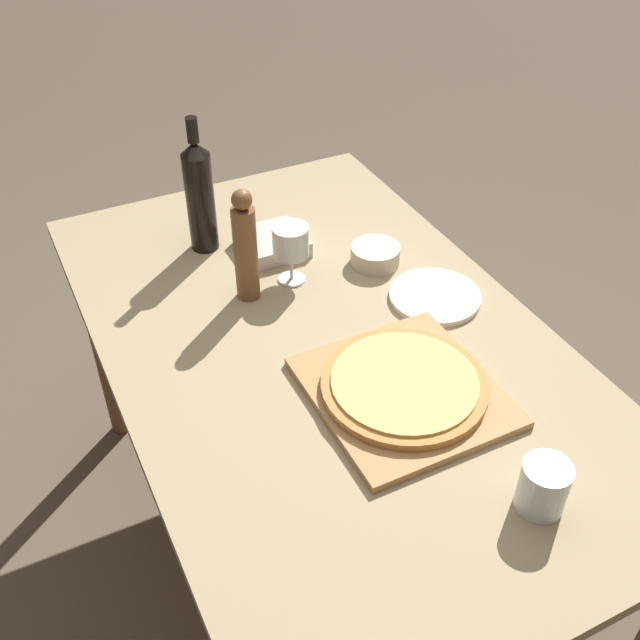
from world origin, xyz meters
name	(u,v)px	position (x,y,z in m)	size (l,w,h in m)	color
ground_plane	(326,547)	(0.00, 0.00, 0.00)	(12.00, 12.00, 0.00)	brown
dining_table	(328,371)	(0.00, 0.00, 0.68)	(0.92, 1.53, 0.78)	#9E8966
cutting_board	(403,392)	(0.06, -0.22, 0.79)	(0.35, 0.38, 0.02)	#A87A47
pizza	(404,384)	(0.06, -0.22, 0.81)	(0.33, 0.33, 0.02)	#BC7A3D
wine_bottle	(200,195)	(-0.12, 0.47, 0.93)	(0.07, 0.07, 0.35)	black
pepper_mill	(245,248)	(-0.09, 0.23, 0.91)	(0.05, 0.05, 0.28)	brown
wine_glass	(291,243)	(0.02, 0.24, 0.88)	(0.09, 0.09, 0.15)	silver
small_bowl	(375,255)	(0.24, 0.21, 0.80)	(0.12, 0.12, 0.05)	beige
drinking_tumbler	(543,487)	(0.13, -0.55, 0.83)	(0.08, 0.08, 0.10)	silver
dinner_plate	(435,296)	(0.29, 0.02, 0.78)	(0.21, 0.21, 0.01)	silver
food_container	(272,243)	(0.03, 0.38, 0.80)	(0.16, 0.15, 0.04)	#BCB7AD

